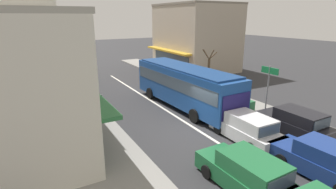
% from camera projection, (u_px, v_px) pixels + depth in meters
% --- Properties ---
extents(ground_plane, '(140.00, 140.00, 0.00)m').
position_uv_depth(ground_plane, '(196.00, 129.00, 16.59)').
color(ground_plane, '#2D2D30').
extents(lane_centre_line, '(0.20, 28.00, 0.01)m').
position_uv_depth(lane_centre_line, '(166.00, 110.00, 19.94)').
color(lane_centre_line, silver).
rests_on(lane_centre_line, ground).
extents(sidewalk_left, '(5.20, 44.00, 0.14)m').
position_uv_depth(sidewalk_left, '(68.00, 117.00, 18.44)').
color(sidewalk_left, gray).
rests_on(sidewalk_left, ground).
extents(kerb_right, '(2.80, 44.00, 0.12)m').
position_uv_depth(kerb_right, '(214.00, 92.00, 24.48)').
color(kerb_right, gray).
rests_on(kerb_right, ground).
extents(shopfront_mid_block, '(7.97, 7.64, 8.56)m').
position_uv_depth(shopfront_mid_block, '(4.00, 54.00, 18.67)').
color(shopfront_mid_block, silver).
rests_on(shopfront_mid_block, ground).
extents(shopfront_far_end, '(8.94, 8.32, 7.25)m').
position_uv_depth(shopfront_far_end, '(8.00, 51.00, 25.87)').
color(shopfront_far_end, beige).
rests_on(shopfront_far_end, ground).
extents(building_right_far, '(8.55, 10.74, 8.51)m').
position_uv_depth(building_right_far, '(195.00, 37.00, 34.98)').
color(building_right_far, '#B2A38E').
rests_on(building_right_far, ground).
extents(city_bus, '(3.09, 10.96, 3.23)m').
position_uv_depth(city_bus, '(185.00, 84.00, 20.15)').
color(city_bus, '#1E4C99').
rests_on(city_bus, ground).
extents(wagon_queue_gap_filler, '(2.10, 4.58, 1.58)m').
position_uv_depth(wagon_queue_gap_filler, '(324.00, 161.00, 11.53)').
color(wagon_queue_gap_filler, navy).
rests_on(wagon_queue_gap_filler, ground).
extents(wagon_queue_far_back, '(2.02, 4.54, 1.58)m').
position_uv_depth(wagon_queue_far_back, '(247.00, 174.00, 10.59)').
color(wagon_queue_far_back, '#1E6638').
rests_on(wagon_queue_far_back, ground).
extents(wagon_adjacent_lane_trail, '(2.00, 4.53, 1.58)m').
position_uv_depth(wagon_adjacent_lane_trail, '(247.00, 128.00, 14.89)').
color(wagon_adjacent_lane_trail, silver).
rests_on(wagon_adjacent_lane_trail, ground).
extents(parked_wagon_kerb_front, '(1.95, 4.51, 1.58)m').
position_uv_depth(parked_wagon_kerb_front, '(295.00, 123.00, 15.68)').
color(parked_wagon_kerb_front, black).
rests_on(parked_wagon_kerb_front, ground).
extents(parked_sedan_kerb_second, '(2.01, 4.26, 1.47)m').
position_uv_depth(parked_sedan_kerb_second, '(227.00, 99.00, 20.58)').
color(parked_sedan_kerb_second, '#1E6638').
rests_on(parked_sedan_kerb_second, ground).
extents(parked_hatchback_kerb_third, '(1.84, 3.71, 1.54)m').
position_uv_depth(parked_hatchback_kerb_third, '(185.00, 83.00, 25.40)').
color(parked_hatchback_kerb_third, silver).
rests_on(parked_hatchback_kerb_third, ground).
extents(parked_wagon_kerb_rear, '(1.95, 4.51, 1.58)m').
position_uv_depth(parked_wagon_kerb_rear, '(162.00, 72.00, 30.07)').
color(parked_wagon_kerb_rear, '#561E19').
rests_on(parked_wagon_kerb_rear, ground).
extents(traffic_light_downstreet, '(0.32, 0.24, 4.20)m').
position_uv_depth(traffic_light_downstreet, '(75.00, 55.00, 28.61)').
color(traffic_light_downstreet, gray).
rests_on(traffic_light_downstreet, ground).
extents(directional_road_sign, '(0.10, 1.40, 3.60)m').
position_uv_depth(directional_road_sign, '(269.00, 79.00, 18.15)').
color(directional_road_sign, gray).
rests_on(directional_road_sign, ground).
extents(street_tree_right, '(1.72, 1.59, 4.02)m').
position_uv_depth(street_tree_right, '(209.00, 71.00, 24.83)').
color(street_tree_right, brown).
rests_on(street_tree_right, ground).
extents(pedestrian_with_handbag_near, '(0.66, 0.30, 1.63)m').
position_uv_depth(pedestrian_with_handbag_near, '(99.00, 101.00, 18.68)').
color(pedestrian_with_handbag_near, '#333338').
rests_on(pedestrian_with_handbag_near, sidewalk_left).
extents(pedestrian_browsing_midblock, '(0.35, 0.53, 1.63)m').
position_uv_depth(pedestrian_browsing_midblock, '(75.00, 82.00, 24.22)').
color(pedestrian_browsing_midblock, '#333338').
rests_on(pedestrian_browsing_midblock, sidewalk_left).
extents(pedestrian_far_walker, '(0.57, 0.25, 1.63)m').
position_uv_depth(pedestrian_far_walker, '(75.00, 78.00, 25.52)').
color(pedestrian_far_walker, '#4C4742').
rests_on(pedestrian_far_walker, sidewalk_left).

